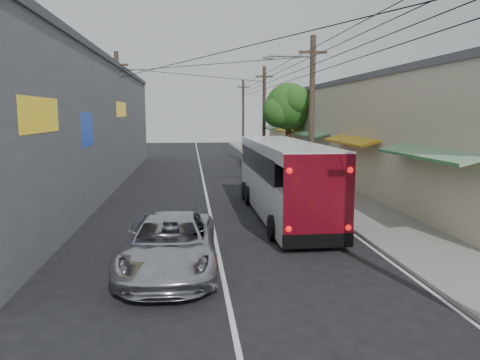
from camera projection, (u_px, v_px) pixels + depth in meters
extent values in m
plane|color=black|center=(229.00, 307.00, 10.35)|extent=(120.00, 120.00, 0.00)
cube|color=slate|center=(302.00, 178.00, 30.71)|extent=(3.00, 80.00, 0.12)
cube|color=#B7B291|center=(359.00, 132.00, 32.74)|extent=(6.00, 40.00, 6.00)
cube|color=#4C4C51|center=(361.00, 87.00, 32.31)|extent=(6.20, 40.00, 0.30)
cube|color=#1A752B|center=(430.00, 152.00, 16.66)|extent=(1.39, 6.00, 0.46)
cube|color=orange|center=(353.00, 139.00, 24.54)|extent=(1.39, 6.00, 0.46)
cube|color=#1A752B|center=(313.00, 133.00, 32.41)|extent=(1.39, 6.00, 0.46)
cube|color=orange|center=(289.00, 129.00, 40.29)|extent=(1.39, 6.00, 0.46)
cube|color=#1A752B|center=(273.00, 127.00, 48.16)|extent=(1.39, 6.00, 0.46)
cube|color=slate|center=(55.00, 127.00, 26.68)|extent=(7.00, 36.00, 7.00)
cube|color=#4C4C51|center=(51.00, 62.00, 26.18)|extent=(7.20, 36.00, 0.30)
cube|color=yellow|center=(38.00, 115.00, 13.17)|extent=(0.12, 3.50, 1.00)
cube|color=#1433A5|center=(86.00, 129.00, 19.16)|extent=(0.12, 2.20, 1.40)
cube|color=yellow|center=(121.00, 109.00, 28.88)|extent=(0.12, 4.00, 0.90)
cylinder|color=#473828|center=(312.00, 119.00, 23.13)|extent=(0.28, 0.28, 8.00)
cube|color=#473828|center=(313.00, 52.00, 22.68)|extent=(1.40, 0.12, 0.12)
cylinder|color=#473828|center=(264.00, 117.00, 37.90)|extent=(0.28, 0.28, 8.00)
cube|color=#473828|center=(264.00, 76.00, 37.45)|extent=(1.40, 0.12, 0.12)
cylinder|color=#473828|center=(243.00, 116.00, 52.67)|extent=(0.28, 0.28, 8.00)
cube|color=#473828|center=(243.00, 87.00, 52.22)|extent=(1.40, 0.12, 0.12)
cylinder|color=#473828|center=(118.00, 118.00, 28.93)|extent=(0.28, 0.28, 8.00)
cube|color=#473828|center=(117.00, 65.00, 28.48)|extent=(1.40, 0.12, 0.12)
cylinder|color=#59595E|center=(291.00, 56.00, 22.60)|extent=(2.20, 0.10, 0.10)
cube|color=#59595E|center=(268.00, 58.00, 22.49)|extent=(0.50, 0.18, 0.12)
cylinder|color=#3F2B19|center=(288.00, 143.00, 36.38)|extent=(0.44, 0.44, 4.00)
sphere|color=#164412|center=(289.00, 106.00, 35.99)|extent=(3.60, 3.60, 3.60)
sphere|color=#164412|center=(300.00, 114.00, 36.77)|extent=(2.60, 2.60, 2.60)
sphere|color=#164412|center=(278.00, 112.00, 35.56)|extent=(2.40, 2.40, 2.40)
sphere|color=#164412|center=(297.00, 101.00, 34.99)|extent=(2.20, 2.20, 2.20)
sphere|color=#164412|center=(283.00, 104.00, 36.81)|extent=(2.00, 2.00, 2.00)
cube|color=silver|center=(283.00, 192.00, 19.38)|extent=(2.27, 10.62, 1.68)
cube|color=black|center=(281.00, 161.00, 19.64)|extent=(2.28, 8.85, 0.88)
cube|color=silver|center=(284.00, 147.00, 19.12)|extent=(2.27, 10.62, 0.44)
cube|color=#67090F|center=(319.00, 197.00, 14.04)|extent=(2.19, 0.08, 2.56)
cube|color=black|center=(318.00, 241.00, 14.23)|extent=(2.21, 0.10, 0.44)
sphere|color=red|center=(289.00, 229.00, 14.05)|extent=(0.19, 0.19, 0.19)
sphere|color=red|center=(348.00, 227.00, 14.25)|extent=(0.19, 0.19, 0.19)
sphere|color=red|center=(289.00, 171.00, 13.80)|extent=(0.19, 0.19, 0.19)
sphere|color=red|center=(350.00, 170.00, 14.01)|extent=(0.19, 0.19, 0.19)
cylinder|color=black|center=(273.00, 228.00, 15.69)|extent=(0.27, 0.89, 0.88)
cylinder|color=black|center=(337.00, 226.00, 15.93)|extent=(0.27, 0.89, 0.88)
cylinder|color=black|center=(248.00, 195.00, 21.95)|extent=(0.27, 0.89, 0.88)
cylinder|color=black|center=(294.00, 194.00, 22.19)|extent=(0.27, 0.89, 0.88)
cylinder|color=black|center=(245.00, 191.00, 23.26)|extent=(0.27, 0.89, 0.88)
cylinder|color=black|center=(288.00, 190.00, 23.50)|extent=(0.27, 0.89, 0.88)
imported|color=silver|center=(170.00, 244.00, 12.59)|extent=(2.61, 5.44, 1.49)
imported|color=gray|center=(267.00, 172.00, 28.37)|extent=(2.52, 5.16, 1.45)
imported|color=#292A2F|center=(255.00, 160.00, 36.16)|extent=(1.75, 4.07, 1.37)
imported|color=black|center=(256.00, 156.00, 38.64)|extent=(2.12, 5.03, 1.61)
imported|color=pink|center=(310.00, 171.00, 26.21)|extent=(0.81, 0.67, 1.90)
imported|color=#8899C7|center=(323.00, 178.00, 24.25)|extent=(0.96, 0.88, 1.59)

